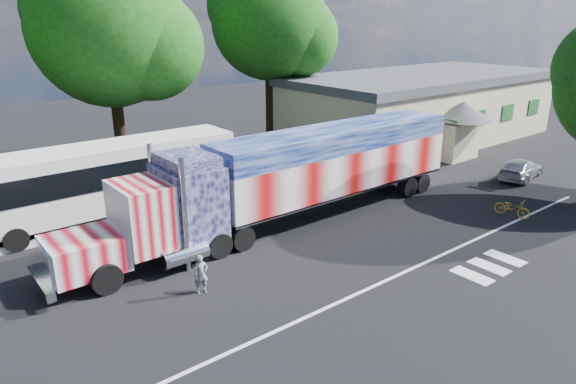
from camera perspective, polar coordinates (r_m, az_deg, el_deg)
ground at (r=21.77m, az=4.98°, el=-6.75°), size 100.00×100.00×0.00m
lane_markings at (r=20.78m, az=15.73°, el=-8.76°), size 30.00×2.67×0.01m
semi_truck at (r=24.23m, az=0.86°, el=1.98°), size 21.32×3.37×4.54m
coach_bus at (r=26.27m, az=-19.11°, el=1.24°), size 12.52×2.91×3.64m
hall_building at (r=42.38m, az=14.72°, el=9.14°), size 22.40×12.80×5.20m
parked_car at (r=34.32m, az=24.46°, el=2.35°), size 4.35×2.34×1.20m
woman at (r=18.73m, az=-9.65°, el=-8.99°), size 0.57×0.42×1.45m
bicycle at (r=27.65m, az=23.63°, el=-1.61°), size 0.87×1.81×0.91m
tree_ne_a at (r=38.74m, az=-1.86°, el=18.31°), size 8.71×8.29×13.18m
tree_n_mid at (r=32.71m, az=-19.00°, el=16.74°), size 9.50×9.05×13.28m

